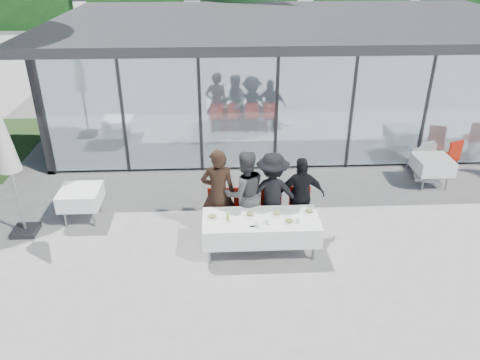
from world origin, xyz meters
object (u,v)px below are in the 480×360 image
plate_d (309,211)px  spare_table_left (81,197)px  diner_chair_c (271,208)px  folded_eyeglasses (253,226)px  dining_table (261,228)px  plate_extra (289,221)px  diner_a (218,193)px  diner_chair_b (245,208)px  plate_a (212,217)px  lounger (424,165)px  diner_chair_d (300,207)px  spare_table_right (432,165)px  juice_bottle (228,217)px  plate_b (250,214)px  diner_b (245,193)px  market_umbrella (5,145)px  spare_chair_b (451,155)px  diner_chair_a (219,209)px  plate_c (277,214)px  diner_c (272,194)px  diner_d (301,196)px

plate_d → spare_table_left: plate_d is taller
diner_chair_c → folded_eyeglasses: diner_chair_c is taller
dining_table → plate_extra: 0.60m
diner_a → diner_chair_b: 0.68m
plate_a → lounger: (5.56, 3.16, -0.52)m
diner_chair_d → plate_d: bearing=-82.8°
folded_eyeglasses → lounger: bearing=36.3°
folded_eyeglasses → spare_table_right: 5.54m
diner_a → plate_a: diner_a is taller
juice_bottle → folded_eyeglasses: juice_bottle is taller
dining_table → spare_table_left: (-3.81, 1.39, 0.02)m
dining_table → plate_b: size_ratio=8.93×
plate_b → spare_table_right: 5.36m
diner_b → market_umbrella: size_ratio=0.62×
spare_chair_b → lounger: size_ratio=0.67×
spare_table_left → spare_table_right: 8.44m
diner_chair_a → diner_chair_b: (0.54, 0.00, 0.00)m
spare_table_left → lounger: size_ratio=0.60×
spare_table_left → lounger: 8.65m
folded_eyeglasses → market_umbrella: bearing=166.2°
dining_table → diner_a: 1.16m
plate_extra → juice_bottle: bearing=173.6°
diner_chair_c → plate_extra: (0.23, -0.92, 0.24)m
plate_a → plate_c: bearing=2.1°
diner_c → spare_table_left: (-4.11, 0.68, -0.34)m
diner_a → diner_d: (1.71, 0.00, -0.11)m
diner_c → diner_d: size_ratio=1.07×
dining_table → juice_bottle: (-0.64, -0.04, 0.28)m
diner_d → market_umbrella: 5.92m
plate_b → plate_extra: (0.72, -0.29, 0.00)m
dining_table → diner_c: diner_c is taller
diner_chair_c → lounger: 5.01m
plate_a → spare_table_left: (-2.88, 1.32, -0.22)m
lounger → diner_chair_d: bearing=-146.4°
diner_chair_b → plate_d: 1.38m
diner_chair_a → lounger: bearing=24.5°
diner_chair_d → market_umbrella: market_umbrella is taller
plate_d → folded_eyeglasses: (-1.13, -0.47, -0.02)m
plate_d → market_umbrella: market_umbrella is taller
diner_chair_d → plate_d: 0.62m
diner_a → spare_table_left: size_ratio=2.22×
diner_d → plate_a: 1.94m
diner_d → market_umbrella: size_ratio=0.56×
plate_d → juice_bottle: (-1.60, -0.22, 0.05)m
diner_a → spare_chair_b: diner_a is taller
diner_c → spare_table_left: diner_c is taller
plate_extra → folded_eyeglasses: bearing=-170.2°
juice_bottle → lounger: juice_bottle is taller
plate_d → spare_chair_b: (4.31, 3.04, -0.24)m
spare_table_right → plate_d: bearing=-145.5°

